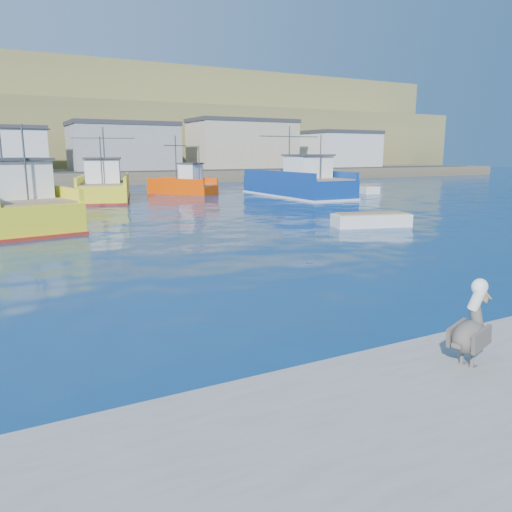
{
  "coord_description": "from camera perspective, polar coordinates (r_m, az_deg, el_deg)",
  "views": [
    {
      "loc": [
        -8.19,
        -9.91,
        4.18
      ],
      "look_at": [
        -1.43,
        2.83,
        1.19
      ],
      "focal_mm": 35.0,
      "sensor_mm": 36.0,
      "label": 1
    }
  ],
  "objects": [
    {
      "name": "ground",
      "position": [
        13.51,
        11.14,
        -6.54
      ],
      "size": [
        260.0,
        260.0,
        0.0
      ],
      "primitive_type": "plane",
      "color": "#06234F",
      "rests_on": "ground"
    },
    {
      "name": "dock_bollards",
      "position": [
        11.49,
        24.44,
        -7.28
      ],
      "size": [
        36.2,
        0.2,
        0.3
      ],
      "color": "#4C4C4C",
      "rests_on": "dock"
    },
    {
      "name": "far_shore",
      "position": [
        119.49,
        -24.63,
        12.96
      ],
      "size": [
        200.0,
        81.0,
        24.0
      ],
      "color": "brown",
      "rests_on": "ground"
    },
    {
      "name": "trawler_yellow_a",
      "position": [
        32.55,
        -26.04,
        5.13
      ],
      "size": [
        6.65,
        13.5,
        6.72
      ],
      "color": "yellow",
      "rests_on": "ground"
    },
    {
      "name": "trawler_yellow_b",
      "position": [
        47.82,
        -16.85,
        7.48
      ],
      "size": [
        7.04,
        12.6,
        6.6
      ],
      "color": "yellow",
      "rests_on": "ground"
    },
    {
      "name": "trawler_blue",
      "position": [
        49.72,
        4.78,
        8.21
      ],
      "size": [
        6.73,
        14.07,
        6.86
      ],
      "color": "navy",
      "rests_on": "ground"
    },
    {
      "name": "boat_orange",
      "position": [
        52.67,
        -8.18,
        8.09
      ],
      "size": [
        6.3,
        7.41,
        5.93
      ],
      "color": "#EC3F01",
      "rests_on": "ground"
    },
    {
      "name": "skiff_mid",
      "position": [
        29.66,
        13.02,
        3.9
      ],
      "size": [
        4.69,
        2.69,
        0.97
      ],
      "color": "silver",
      "rests_on": "ground"
    },
    {
      "name": "skiff_far",
      "position": [
        55.22,
        12.06,
        7.43
      ],
      "size": [
        2.43,
        4.77,
        0.99
      ],
      "color": "silver",
      "rests_on": "ground"
    },
    {
      "name": "pelican",
      "position": [
        9.57,
        23.39,
        -7.7
      ],
      "size": [
        1.25,
        0.68,
        1.54
      ],
      "color": "#595451",
      "rests_on": "dock"
    }
  ]
}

